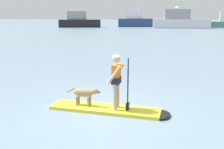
{
  "coord_description": "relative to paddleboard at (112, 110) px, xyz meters",
  "views": [
    {
      "loc": [
        1.79,
        -7.19,
        2.81
      ],
      "look_at": [
        0.0,
        1.0,
        0.9
      ],
      "focal_mm": 41.39,
      "sensor_mm": 36.0,
      "label": 1
    }
  ],
  "objects": [
    {
      "name": "dog",
      "position": [
        -0.87,
        0.05,
        0.44
      ],
      "size": [
        1.1,
        0.26,
        0.57
      ],
      "color": "#997A51",
      "rests_on": "paddleboard"
    },
    {
      "name": "moored_boat_port",
      "position": [
        3.92,
        56.07,
        1.57
      ],
      "size": [
        13.08,
        4.49,
        4.94
      ],
      "color": "silver",
      "rests_on": "ground_plane"
    },
    {
      "name": "ground_plane",
      "position": [
        -0.23,
        0.01,
        -0.05
      ],
      "size": [
        400.0,
        400.0,
        0.0
      ],
      "primitive_type": "plane",
      "color": "gray"
    },
    {
      "name": "moored_boat_far_starboard",
      "position": [
        -7.08,
        61.76,
        1.59
      ],
      "size": [
        9.85,
        4.68,
        10.88
      ],
      "color": "navy",
      "rests_on": "ground_plane"
    },
    {
      "name": "paddleboard",
      "position": [
        0.0,
        0.0,
        0.0
      ],
      "size": [
        3.66,
        0.97,
        0.1
      ],
      "color": "yellow",
      "rests_on": "ground_plane"
    },
    {
      "name": "moored_boat_outer",
      "position": [
        -20.48,
        55.23,
        1.47
      ],
      "size": [
        10.53,
        4.78,
        12.79
      ],
      "color": "black",
      "rests_on": "ground_plane"
    },
    {
      "name": "person_paddler",
      "position": [
        0.14,
        -0.01,
        0.98
      ],
      "size": [
        0.62,
        0.49,
        1.62
      ],
      "color": "tan",
      "rests_on": "paddleboard"
    }
  ]
}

